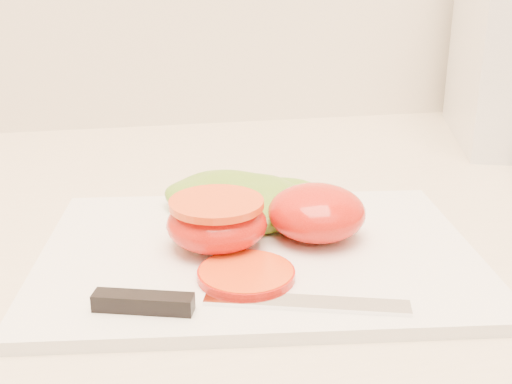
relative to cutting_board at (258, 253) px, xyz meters
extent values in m
cube|color=beige|center=(0.26, 0.14, -0.02)|extent=(3.92, 0.65, 0.03)
cube|color=white|center=(0.00, 0.00, 0.00)|extent=(0.38, 0.30, 0.01)
ellipsoid|color=red|center=(0.05, 0.01, 0.03)|extent=(0.08, 0.08, 0.05)
ellipsoid|color=red|center=(-0.03, 0.01, 0.03)|extent=(0.08, 0.08, 0.04)
cylinder|color=red|center=(-0.03, 0.01, 0.04)|extent=(0.08, 0.08, 0.01)
cylinder|color=#DB5A1E|center=(-0.02, -0.05, 0.01)|extent=(0.07, 0.07, 0.01)
ellipsoid|color=#619327|center=(0.00, 0.07, 0.02)|extent=(0.17, 0.16, 0.03)
ellipsoid|color=#619327|center=(0.04, 0.07, 0.02)|extent=(0.12, 0.10, 0.02)
cube|color=silver|center=(0.01, -0.10, 0.01)|extent=(0.14, 0.06, 0.00)
cube|color=black|center=(-0.10, -0.08, 0.01)|extent=(0.07, 0.03, 0.01)
camera|label=1|loc=(-0.09, -0.47, 0.23)|focal=45.00mm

